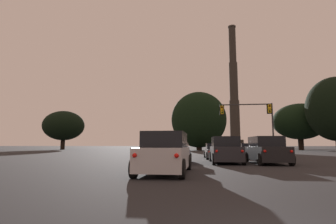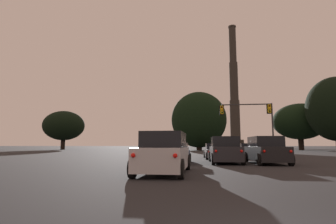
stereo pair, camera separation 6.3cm
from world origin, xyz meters
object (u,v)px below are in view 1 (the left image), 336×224
(sedan_left_lane_second, at_px, (176,154))
(suv_center_lane_second, at_px, (225,150))
(smokestack, at_px, (234,98))
(sedan_right_lane_front, at_px, (249,151))
(suv_left_lane_third, at_px, (165,153))
(suv_right_lane_second, at_px, (266,150))
(traffic_light_overhead_right, at_px, (255,115))
(sedan_center_lane_front, at_px, (215,151))

(sedan_left_lane_second, distance_m, suv_center_lane_second, 3.54)
(sedan_left_lane_second, distance_m, smokestack, 121.92)
(suv_center_lane_second, distance_m, sedan_right_lane_front, 7.16)
(sedan_left_lane_second, height_order, suv_left_lane_third, suv_left_lane_third)
(suv_left_lane_third, bearing_deg, suv_right_lane_second, 50.06)
(suv_center_lane_second, relative_size, traffic_light_overhead_right, 0.75)
(suv_center_lane_second, bearing_deg, suv_right_lane_second, -5.14)
(sedan_left_lane_second, relative_size, sedan_right_lane_front, 1.00)
(sedan_left_lane_second, bearing_deg, sedan_center_lane_front, 66.13)
(sedan_center_lane_front, bearing_deg, suv_right_lane_second, -65.67)
(sedan_left_lane_second, distance_m, traffic_light_overhead_right, 17.30)
(sedan_left_lane_second, bearing_deg, smokestack, 81.95)
(sedan_left_lane_second, xyz_separation_m, suv_left_lane_third, (0.13, -6.67, 0.23))
(traffic_light_overhead_right, xyz_separation_m, smokestack, (11.12, 103.34, 20.25))
(sedan_center_lane_front, relative_size, suv_left_lane_third, 0.96)
(sedan_center_lane_front, height_order, suv_right_lane_second, suv_right_lane_second)
(sedan_right_lane_front, xyz_separation_m, traffic_light_overhead_right, (2.16, 7.34, 4.25))
(suv_right_lane_second, bearing_deg, suv_center_lane_second, 172.88)
(suv_center_lane_second, relative_size, smokestack, 0.08)
(sedan_right_lane_front, bearing_deg, suv_center_lane_second, -115.17)
(suv_center_lane_second, relative_size, suv_right_lane_second, 0.99)
(suv_left_lane_third, bearing_deg, traffic_light_overhead_right, 69.73)
(suv_right_lane_second, bearing_deg, suv_left_lane_third, -133.75)
(suv_right_lane_second, xyz_separation_m, sedan_right_lane_front, (0.04, 6.80, -0.23))
(sedan_left_lane_second, distance_m, sedan_center_lane_front, 7.34)
(traffic_light_overhead_right, bearing_deg, suv_right_lane_second, -98.84)
(suv_left_lane_third, bearing_deg, sedan_left_lane_second, 92.35)
(suv_left_lane_third, xyz_separation_m, traffic_light_overhead_right, (8.32, 21.15, 4.02))
(sedan_left_lane_second, xyz_separation_m, sedan_right_lane_front, (6.29, 7.13, 0.00))
(suv_right_lane_second, xyz_separation_m, smokestack, (13.32, 117.48, 24.27))
(sedan_center_lane_front, bearing_deg, sedan_left_lane_second, -117.28)
(traffic_light_overhead_right, bearing_deg, suv_left_lane_third, -111.47)
(traffic_light_overhead_right, bearing_deg, smokestack, 83.86)
(sedan_center_lane_front, relative_size, smokestack, 0.07)
(sedan_left_lane_second, relative_size, suv_right_lane_second, 0.95)
(suv_left_lane_third, relative_size, smokestack, 0.08)
(suv_center_lane_second, xyz_separation_m, traffic_light_overhead_right, (4.96, 13.93, 4.02))
(suv_center_lane_second, bearing_deg, traffic_light_overhead_right, 69.75)
(sedan_right_lane_front, height_order, suv_left_lane_third, suv_left_lane_third)
(sedan_right_lane_front, distance_m, traffic_light_overhead_right, 8.76)
(sedan_left_lane_second, xyz_separation_m, sedan_center_lane_front, (3.13, 6.64, 0.00))
(sedan_left_lane_second, xyz_separation_m, traffic_light_overhead_right, (8.45, 14.48, 4.25))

